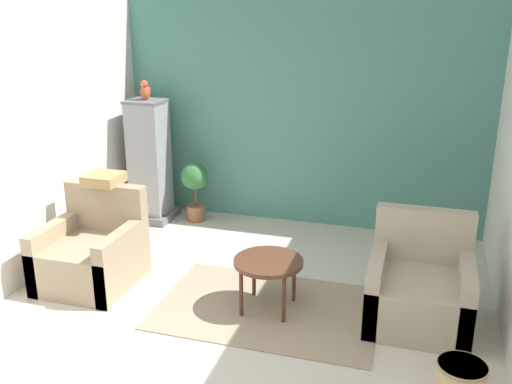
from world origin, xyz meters
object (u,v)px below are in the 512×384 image
Objects in this scene: armchair_left at (92,255)px; birdcage at (150,163)px; armchair_right at (419,290)px; coffee_table at (268,265)px; wicker_basket at (460,384)px; parrot at (145,91)px; potted_plant at (195,183)px.

armchair_left is 0.61× the size of birdcage.
armchair_left is at bearing -176.75° from armchair_right.
coffee_table is 1.78m from armchair_left.
armchair_right is at bearing 106.00° from wicker_basket.
birdcage is (-3.29, 1.57, 0.43)m from armchair_right.
birdcage is (-0.24, 1.74, 0.43)m from armchair_left.
coffee_table is 2.68m from birdcage.
wicker_basket is (1.58, -0.88, -0.25)m from coffee_table.
armchair_left and armchair_right have the same top height.
coffee_table is 1.30m from armchair_right.
armchair_right is 0.61× the size of birdcage.
parrot reaches higher than potted_plant.
armchair_left is at bearing 165.17° from wicker_basket.
birdcage is 0.89m from parrot.
wicker_basket is (3.36, -0.89, -0.11)m from armchair_left.
armchair_left is 2.71× the size of wicker_basket.
parrot is 4.68m from wicker_basket.
birdcage is at bearing 154.56° from armchair_right.
wicker_basket is at bearing -74.00° from armchair_right.
armchair_right is 3.85× the size of parrot.
parrot is at bearing 154.53° from armchair_right.
potted_plant is at bearing 148.80° from armchair_right.
armchair_left is 3.48m from wicker_basket.
armchair_right is 3.21m from potted_plant.
birdcage reaches higher than armchair_right.
birdcage is 4.47× the size of wicker_basket.
armchair_left is 1.81m from birdcage.
wicker_basket is at bearing -14.83° from armchair_left.
armchair_right reaches higher than coffee_table.
parrot reaches higher than wicker_basket.
potted_plant is 2.21× the size of wicker_basket.
armchair_right is (3.05, 0.17, 0.00)m from armchair_left.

